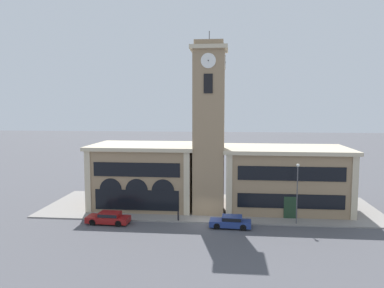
# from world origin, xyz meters

# --- Properties ---
(ground_plane) EXTENTS (300.00, 300.00, 0.00)m
(ground_plane) POSITION_xyz_m (0.00, 0.00, 0.00)
(ground_plane) COLOR #4C4C51
(sidewalk_kerb) EXTENTS (41.55, 13.37, 0.15)m
(sidewalk_kerb) POSITION_xyz_m (0.00, 6.68, 0.07)
(sidewalk_kerb) COLOR gray
(sidewalk_kerb) RESTS_ON ground_plane
(clock_tower) EXTENTS (4.32, 4.32, 21.58)m
(clock_tower) POSITION_xyz_m (0.00, 4.31, 10.25)
(clock_tower) COLOR #937A5B
(clock_tower) RESTS_ON ground_plane
(town_hall_left_wing) EXTENTS (13.31, 9.56, 8.03)m
(town_hall_left_wing) POSITION_xyz_m (-8.42, 6.90, 4.04)
(town_hall_left_wing) COLOR #937A5B
(town_hall_left_wing) RESTS_ON ground_plane
(town_hall_right_wing) EXTENTS (15.36, 9.56, 7.81)m
(town_hall_right_wing) POSITION_xyz_m (9.44, 6.91, 3.93)
(town_hall_right_wing) COLOR #937A5B
(town_hall_right_wing) RESTS_ON ground_plane
(parked_car_near) EXTENTS (4.78, 2.05, 1.32)m
(parked_car_near) POSITION_xyz_m (-10.68, -1.16, 0.70)
(parked_car_near) COLOR maroon
(parked_car_near) RESTS_ON ground_plane
(parked_car_mid) EXTENTS (4.47, 1.95, 1.29)m
(parked_car_mid) POSITION_xyz_m (2.69, -1.16, 0.68)
(parked_car_mid) COLOR navy
(parked_car_mid) RESTS_ON ground_plane
(street_lamp) EXTENTS (0.36, 0.36, 6.60)m
(street_lamp) POSITION_xyz_m (9.79, 0.51, 4.40)
(street_lamp) COLOR #4C4C51
(street_lamp) RESTS_ON sidewalk_kerb
(bollard) EXTENTS (0.18, 0.18, 1.06)m
(bollard) POSITION_xyz_m (-3.18, 0.38, 0.67)
(bollard) COLOR black
(bollard) RESTS_ON sidewalk_kerb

